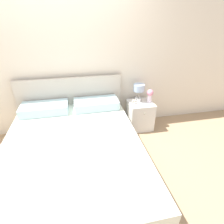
{
  "coord_description": "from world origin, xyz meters",
  "views": [
    {
      "loc": [
        0.14,
        -2.82,
        1.86
      ],
      "look_at": [
        0.6,
        -0.6,
        0.59
      ],
      "focal_mm": 28.0,
      "sensor_mm": 36.0,
      "label": 1
    }
  ],
  "objects_px": {
    "bed": "(74,153)",
    "flower_vase": "(150,95)",
    "nightstand": "(140,115)",
    "table_lamp": "(139,89)",
    "alarm_clock": "(134,102)"
  },
  "relations": [
    {
      "from": "bed",
      "to": "flower_vase",
      "type": "distance_m",
      "value": 1.61
    },
    {
      "from": "bed",
      "to": "nightstand",
      "type": "bearing_deg",
      "value": 33.64
    },
    {
      "from": "nightstand",
      "to": "flower_vase",
      "type": "height_order",
      "value": "flower_vase"
    },
    {
      "from": "table_lamp",
      "to": "nightstand",
      "type": "bearing_deg",
      "value": -69.53
    },
    {
      "from": "bed",
      "to": "flower_vase",
      "type": "xyz_separation_m",
      "value": [
        1.35,
        0.8,
        0.37
      ]
    },
    {
      "from": "bed",
      "to": "alarm_clock",
      "type": "bearing_deg",
      "value": 36.03
    },
    {
      "from": "flower_vase",
      "to": "bed",
      "type": "bearing_deg",
      "value": -149.45
    },
    {
      "from": "nightstand",
      "to": "table_lamp",
      "type": "height_order",
      "value": "table_lamp"
    },
    {
      "from": "nightstand",
      "to": "alarm_clock",
      "type": "xyz_separation_m",
      "value": [
        -0.14,
        -0.02,
        0.29
      ]
    },
    {
      "from": "flower_vase",
      "to": "alarm_clock",
      "type": "relative_size",
      "value": 3.25
    },
    {
      "from": "table_lamp",
      "to": "alarm_clock",
      "type": "bearing_deg",
      "value": -135.3
    },
    {
      "from": "nightstand",
      "to": "flower_vase",
      "type": "distance_m",
      "value": 0.42
    },
    {
      "from": "bed",
      "to": "alarm_clock",
      "type": "height_order",
      "value": "bed"
    },
    {
      "from": "bed",
      "to": "alarm_clock",
      "type": "xyz_separation_m",
      "value": [
        1.06,
        0.77,
        0.27
      ]
    },
    {
      "from": "table_lamp",
      "to": "alarm_clock",
      "type": "relative_size",
      "value": 4.38
    }
  ]
}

